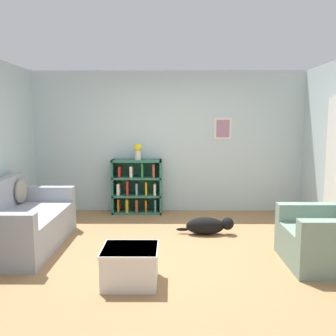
{
  "coord_description": "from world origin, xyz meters",
  "views": [
    {
      "loc": [
        0.03,
        -4.75,
        1.73
      ],
      "look_at": [
        0.0,
        0.4,
        1.05
      ],
      "focal_mm": 40.0,
      "sensor_mm": 36.0,
      "label": 1
    }
  ],
  "objects_px": {
    "bookshelf": "(137,187)",
    "dog": "(208,226)",
    "vase": "(138,151)",
    "coffee_table": "(130,264)",
    "couch": "(19,224)",
    "recliner_chair": "(333,236)"
  },
  "relations": [
    {
      "from": "bookshelf",
      "to": "dog",
      "type": "bearing_deg",
      "value": -48.06
    },
    {
      "from": "bookshelf",
      "to": "vase",
      "type": "distance_m",
      "value": 0.68
    },
    {
      "from": "coffee_table",
      "to": "dog",
      "type": "relative_size",
      "value": 0.68
    },
    {
      "from": "bookshelf",
      "to": "vase",
      "type": "relative_size",
      "value": 3.3
    },
    {
      "from": "coffee_table",
      "to": "couch",
      "type": "bearing_deg",
      "value": 145.12
    },
    {
      "from": "recliner_chair",
      "to": "vase",
      "type": "relative_size",
      "value": 3.35
    },
    {
      "from": "recliner_chair",
      "to": "dog",
      "type": "bearing_deg",
      "value": 139.73
    },
    {
      "from": "vase",
      "to": "recliner_chair",
      "type": "bearing_deg",
      "value": -44.21
    },
    {
      "from": "bookshelf",
      "to": "coffee_table",
      "type": "distance_m",
      "value": 3.04
    },
    {
      "from": "coffee_table",
      "to": "recliner_chair",
      "type": "bearing_deg",
      "value": 13.05
    },
    {
      "from": "couch",
      "to": "dog",
      "type": "bearing_deg",
      "value": 12.31
    },
    {
      "from": "dog",
      "to": "vase",
      "type": "relative_size",
      "value": 2.9
    },
    {
      "from": "recliner_chair",
      "to": "coffee_table",
      "type": "bearing_deg",
      "value": -166.95
    },
    {
      "from": "couch",
      "to": "bookshelf",
      "type": "height_order",
      "value": "bookshelf"
    },
    {
      "from": "coffee_table",
      "to": "dog",
      "type": "height_order",
      "value": "coffee_table"
    },
    {
      "from": "vase",
      "to": "coffee_table",
      "type": "bearing_deg",
      "value": -86.75
    },
    {
      "from": "coffee_table",
      "to": "dog",
      "type": "bearing_deg",
      "value": 59.65
    },
    {
      "from": "couch",
      "to": "coffee_table",
      "type": "distance_m",
      "value": 1.97
    },
    {
      "from": "bookshelf",
      "to": "dog",
      "type": "distance_m",
      "value": 1.81
    },
    {
      "from": "dog",
      "to": "vase",
      "type": "height_order",
      "value": "vase"
    },
    {
      "from": "bookshelf",
      "to": "vase",
      "type": "xyz_separation_m",
      "value": [
        0.02,
        -0.02,
        0.68
      ]
    },
    {
      "from": "coffee_table",
      "to": "bookshelf",
      "type": "bearing_deg",
      "value": 93.68
    }
  ]
}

